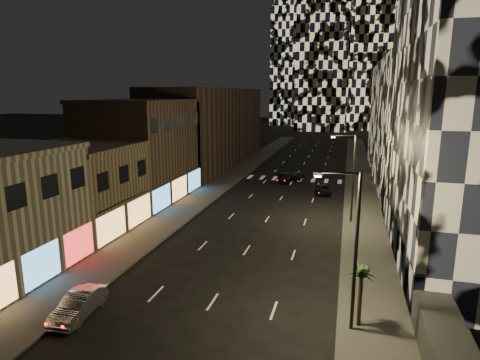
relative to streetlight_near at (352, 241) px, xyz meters
The scene contains 17 objects.
sidewalk_left 44.33m from the streetlight_near, 114.65° to the left, with size 4.00×120.00×0.15m, color #47443F.
sidewalk_right 40.38m from the streetlight_near, 87.64° to the left, with size 4.00×120.00×0.15m, color #47443F.
curb_left 43.50m from the streetlight_near, 112.12° to the left, with size 0.20×120.00×0.15m, color #4C4C47.
curb_right 40.35m from the streetlight_near, 90.65° to the left, with size 0.20×120.00×0.15m, color #4C4C47.
retail_tan 27.67m from the streetlight_near, 156.55° to the left, with size 10.00×10.00×8.00m, color #766447.
retail_brown 34.58m from the streetlight_near, 137.17° to the left, with size 10.00×15.00×12.00m, color brown.
retail_filler_left 56.09m from the streetlight_near, 116.89° to the left, with size 10.00×40.00×14.00m, color brown.
midrise_base 15.51m from the streetlight_near, 74.78° to the left, with size 0.60×25.00×3.00m, color #383838.
plinth_right 6.67m from the streetlight_near, 23.29° to the right, with size 2.00×8.00×2.00m, color #383838.
midrise_filler_right 48.56m from the streetlight_near, 76.08° to the left, with size 16.00×40.00×18.00m, color #232326.
streetlight_near is the anchor object (origin of this frame).
streetlight_far 20.00m from the streetlight_near, 90.00° to the left, with size 2.55×0.25×9.00m.
car_silver_parked 16.45m from the streetlight_near, behind, with size 1.52×4.36×1.44m, color #96969B.
car_dark_midlane 39.13m from the streetlight_near, 104.36° to the left, with size 1.72×4.27×1.45m, color black.
car_dark_oncoming 41.07m from the streetlight_near, 101.10° to the left, with size 1.66×4.08×1.18m, color black.
car_dark_rightlane 32.08m from the streetlight_near, 96.00° to the left, with size 1.93×4.19×1.17m, color black.
palm_tree 2.37m from the streetlight_near, 36.25° to the left, with size 1.84×1.80×3.60m.
Camera 1 is at (7.85, -11.26, 13.13)m, focal length 30.00 mm.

